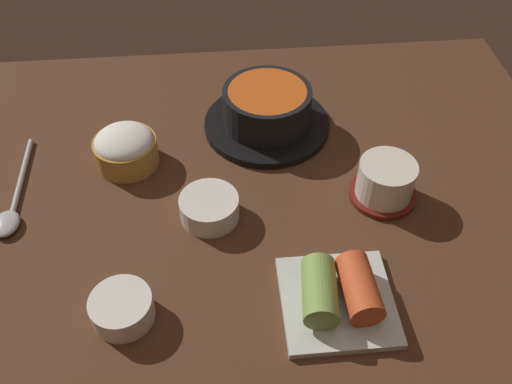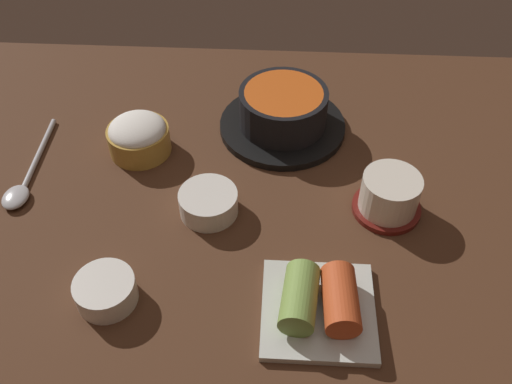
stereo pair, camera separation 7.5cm
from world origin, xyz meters
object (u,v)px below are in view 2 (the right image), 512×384
object	(u,v)px
stone_pot	(283,112)
banchan_cup_center	(208,202)
rice_bowl	(138,136)
spoon	(23,183)
kimchi_plate	(319,303)
tea_cup_with_saucer	(389,195)
side_bowl_near	(106,290)

from	to	relation	value
stone_pot	banchan_cup_center	size ratio (longest dim) A/B	2.48
rice_bowl	spoon	bearing A→B (deg)	-150.92
stone_pot	kimchi_plate	distance (cm)	33.95
spoon	tea_cup_with_saucer	bearing A→B (deg)	-2.06
stone_pot	tea_cup_with_saucer	size ratio (longest dim) A/B	2.12
banchan_cup_center	side_bowl_near	xyz separation A→B (cm)	(-10.55, -14.75, -0.03)
tea_cup_with_saucer	spoon	bearing A→B (deg)	177.94
stone_pot	tea_cup_with_saucer	bearing A→B (deg)	-48.65
tea_cup_with_saucer	side_bowl_near	size ratio (longest dim) A/B	1.29
tea_cup_with_saucer	rice_bowl	bearing A→B (deg)	164.04
banchan_cup_center	kimchi_plate	distance (cm)	21.18
stone_pot	side_bowl_near	xyz separation A→B (cm)	(-20.24, -33.01, -1.49)
kimchi_plate	spoon	bearing A→B (deg)	155.88
kimchi_plate	side_bowl_near	xyz separation A→B (cm)	(-25.19, 0.56, -0.24)
banchan_cup_center	stone_pot	bearing A→B (deg)	62.04
rice_bowl	side_bowl_near	bearing A→B (deg)	-87.16
rice_bowl	banchan_cup_center	bearing A→B (deg)	-45.14
stone_pot	spoon	size ratio (longest dim) A/B	1.01
rice_bowl	spoon	xyz separation A→B (cm)	(-15.30, -8.51, -2.28)
stone_pot	banchan_cup_center	distance (cm)	20.72
stone_pot	rice_bowl	distance (cm)	22.48
stone_pot	kimchi_plate	bearing A→B (deg)	-81.62
kimchi_plate	side_bowl_near	size ratio (longest dim) A/B	1.82
tea_cup_with_saucer	banchan_cup_center	xyz separation A→B (cm)	(-24.39, -1.56, -1.17)
rice_bowl	spoon	size ratio (longest dim) A/B	0.47
side_bowl_near	stone_pot	bearing A→B (deg)	58.49
tea_cup_with_saucer	stone_pot	bearing A→B (deg)	131.35
spoon	rice_bowl	bearing A→B (deg)	29.08
tea_cup_with_saucer	spoon	distance (cm)	51.65
banchan_cup_center	spoon	bearing A→B (deg)	172.83
stone_pot	spoon	bearing A→B (deg)	-158.07
spoon	stone_pot	bearing A→B (deg)	21.93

